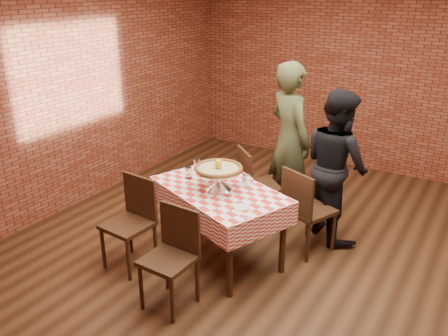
{
  "coord_description": "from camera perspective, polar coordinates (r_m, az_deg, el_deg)",
  "views": [
    {
      "loc": [
        1.64,
        -3.7,
        2.61
      ],
      "look_at": [
        -0.55,
        -0.15,
        0.94
      ],
      "focal_mm": 37.23,
      "sensor_mm": 36.0,
      "label": 1
    }
  ],
  "objects": [
    {
      "name": "diner_black",
      "position": [
        5.05,
        13.59,
        0.35
      ],
      "size": [
        1.0,
        0.97,
        1.63
      ],
      "primitive_type": "imported",
      "rotation": [
        0.0,
        0.0,
        2.47
      ],
      "color": "black",
      "rests_on": "ground"
    },
    {
      "name": "tablecloth",
      "position": [
        4.54,
        -0.57,
        -3.86
      ],
      "size": [
        1.57,
        1.27,
        0.23
      ],
      "primitive_type": null,
      "rotation": [
        0.0,
        0.0,
        -0.38
      ],
      "color": "red",
      "rests_on": "table"
    },
    {
      "name": "diner_olive",
      "position": [
        5.46,
        8.05,
        3.43
      ],
      "size": [
        0.79,
        0.72,
        1.82
      ],
      "primitive_type": "imported",
      "rotation": [
        0.0,
        0.0,
        2.59
      ],
      "color": "#3E4427",
      "rests_on": "ground"
    },
    {
      "name": "chair_near_right",
      "position": [
        3.99,
        -6.86,
        -11.32
      ],
      "size": [
        0.41,
        0.41,
        0.88
      ],
      "primitive_type": null,
      "rotation": [
        0.0,
        0.0,
        -0.03
      ],
      "color": "#392414",
      "rests_on": "ground"
    },
    {
      "name": "lemon",
      "position": [
        4.38,
        -0.69,
        0.55
      ],
      "size": [
        0.07,
        0.07,
        0.09
      ],
      "primitive_type": "ellipsoid",
      "rotation": [
        0.0,
        0.0,
        0.03
      ],
      "color": "yellow",
      "rests_on": "pizza"
    },
    {
      "name": "water_glass_right",
      "position": [
        4.95,
        -3.32,
        0.48
      ],
      "size": [
        0.09,
        0.09,
        0.11
      ],
      "primitive_type": "cylinder",
      "rotation": [
        0.0,
        0.0,
        -0.38
      ],
      "color": "white",
      "rests_on": "tablecloth"
    },
    {
      "name": "chair_far_right",
      "position": [
        4.84,
        10.43,
        -5.06
      ],
      "size": [
        0.56,
        0.56,
        0.91
      ],
      "primitive_type": null,
      "rotation": [
        0.0,
        0.0,
        2.74
      ],
      "color": "#392414",
      "rests_on": "ground"
    },
    {
      "name": "back_wall",
      "position": [
        6.99,
        17.99,
        11.2
      ],
      "size": [
        5.5,
        0.0,
        5.5
      ],
      "primitive_type": "plane",
      "rotation": [
        1.57,
        0.0,
        0.0
      ],
      "color": "maroon",
      "rests_on": "ground"
    },
    {
      "name": "pizza_stand",
      "position": [
        4.44,
        -0.68,
        -1.39
      ],
      "size": [
        0.47,
        0.47,
        0.2
      ],
      "primitive_type": null,
      "rotation": [
        0.0,
        0.0,
        0.03
      ],
      "color": "silver",
      "rests_on": "tablecloth"
    },
    {
      "name": "pizza",
      "position": [
        4.4,
        -0.68,
        -0.09
      ],
      "size": [
        0.48,
        0.48,
        0.03
      ],
      "primitive_type": "cylinder",
      "rotation": [
        0.0,
        0.0,
        0.03
      ],
      "color": "#C4B588",
      "rests_on": "pizza_stand"
    },
    {
      "name": "chair_near_left",
      "position": [
        4.58,
        -11.75,
        -6.89
      ],
      "size": [
        0.45,
        0.45,
        0.9
      ],
      "primitive_type": null,
      "rotation": [
        0.0,
        0.0,
        -0.08
      ],
      "color": "#392414",
      "rests_on": "ground"
    },
    {
      "name": "water_glass_left",
      "position": [
        4.73,
        -4.37,
        -0.57
      ],
      "size": [
        0.09,
        0.09,
        0.11
      ],
      "primitive_type": "cylinder",
      "rotation": [
        0.0,
        0.0,
        -0.38
      ],
      "color": "white",
      "rests_on": "tablecloth"
    },
    {
      "name": "condiment_caddy",
      "position": [
        4.59,
        2.93,
        -1.18
      ],
      "size": [
        0.11,
        0.1,
        0.12
      ],
      "primitive_type": "cube",
      "rotation": [
        0.0,
        0.0,
        -0.46
      ],
      "color": "silver",
      "rests_on": "tablecloth"
    },
    {
      "name": "side_plate",
      "position": [
        4.12,
        2.21,
        -4.83
      ],
      "size": [
        0.19,
        0.19,
        0.01
      ],
      "primitive_type": "cylinder",
      "rotation": [
        0.0,
        0.0,
        -0.38
      ],
      "color": "white",
      "rests_on": "tablecloth"
    },
    {
      "name": "ground",
      "position": [
        4.81,
        6.63,
        -11.21
      ],
      "size": [
        6.0,
        6.0,
        0.0
      ],
      "primitive_type": "plane",
      "color": "black",
      "rests_on": "ground"
    },
    {
      "name": "sweetener_packet_b",
      "position": [
        3.99,
        2.65,
        -5.87
      ],
      "size": [
        0.06,
        0.05,
        0.0
      ],
      "primitive_type": "cube",
      "rotation": [
        0.0,
        0.0,
        -0.34
      ],
      "color": "white",
      "rests_on": "tablecloth"
    },
    {
      "name": "chair_far_left",
      "position": [
        5.31,
        4.36,
        -2.23
      ],
      "size": [
        0.6,
        0.6,
        0.9
      ],
      "primitive_type": null,
      "rotation": [
        0.0,
        0.0,
        2.42
      ],
      "color": "#392414",
      "rests_on": "ground"
    },
    {
      "name": "sweetener_packet_a",
      "position": [
        3.96,
        2.8,
        -6.05
      ],
      "size": [
        0.05,
        0.04,
        0.0
      ],
      "primitive_type": "cube",
      "rotation": [
        0.0,
        0.0,
        -0.1
      ],
      "color": "white",
      "rests_on": "tablecloth"
    },
    {
      "name": "table",
      "position": [
        4.66,
        -0.55,
        -6.84
      ],
      "size": [
        1.52,
        1.22,
        0.75
      ],
      "primitive_type": "cube",
      "rotation": [
        0.0,
        0.0,
        -0.38
      ],
      "color": "#392414",
      "rests_on": "ground"
    }
  ]
}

